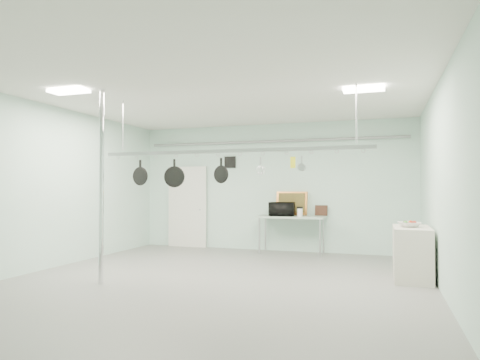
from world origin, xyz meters
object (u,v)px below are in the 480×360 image
(side_cabinet, at_px, (412,253))
(coffee_canister, at_px, (300,212))
(skillet_left, at_px, (140,173))
(microwave, at_px, (282,209))
(fruit_bowl, at_px, (409,225))
(chrome_pole, at_px, (101,186))
(skillet_right, at_px, (221,170))
(prep_table, at_px, (291,219))
(skillet_mid, at_px, (174,173))
(pot_rack, at_px, (229,149))

(side_cabinet, xyz_separation_m, coffee_canister, (-2.31, 2.01, 0.55))
(skillet_left, bearing_deg, microwave, 68.38)
(fruit_bowl, bearing_deg, microwave, 141.52)
(side_cabinet, bearing_deg, fruit_bowl, -123.45)
(chrome_pole, bearing_deg, skillet_right, 27.13)
(prep_table, bearing_deg, skillet_right, -99.36)
(chrome_pole, xyz_separation_m, skillet_left, (0.17, 0.90, 0.25))
(prep_table, height_order, skillet_left, skillet_left)
(prep_table, height_order, skillet_right, skillet_right)
(side_cabinet, relative_size, skillet_right, 2.89)
(coffee_canister, distance_m, skillet_right, 3.32)
(skillet_mid, bearing_deg, skillet_right, -10.98)
(skillet_right, bearing_deg, skillet_left, -162.91)
(skillet_left, bearing_deg, coffee_canister, 62.04)
(fruit_bowl, relative_size, skillet_right, 0.87)
(pot_rack, xyz_separation_m, coffee_canister, (0.64, 3.11, -1.23))
(prep_table, bearing_deg, pot_rack, -96.91)
(microwave, bearing_deg, coffee_canister, 163.53)
(side_cabinet, height_order, pot_rack, pot_rack)
(pot_rack, distance_m, microwave, 3.41)
(chrome_pole, bearing_deg, microwave, 62.99)
(skillet_right, bearing_deg, side_cabinet, 36.67)
(chrome_pole, distance_m, microwave, 4.63)
(pot_rack, distance_m, skillet_right, 0.38)
(microwave, height_order, skillet_left, skillet_left)
(prep_table, distance_m, skillet_right, 3.50)
(fruit_bowl, bearing_deg, skillet_left, -167.36)
(coffee_canister, xyz_separation_m, skillet_left, (-2.36, -3.11, 0.85))
(side_cabinet, height_order, microwave, microwave)
(side_cabinet, relative_size, pot_rack, 0.25)
(chrome_pole, xyz_separation_m, side_cabinet, (4.85, 2.00, -1.15))
(skillet_mid, bearing_deg, microwave, 58.09)
(pot_rack, relative_size, fruit_bowl, 13.37)
(coffee_canister, height_order, skillet_mid, skillet_mid)
(microwave, relative_size, coffee_canister, 3.10)
(side_cabinet, bearing_deg, prep_table, 139.21)
(coffee_canister, bearing_deg, skillet_mid, -118.27)
(side_cabinet, bearing_deg, coffee_canister, 139.02)
(chrome_pole, height_order, side_cabinet, chrome_pole)
(prep_table, xyz_separation_m, side_cabinet, (2.55, -2.20, -0.38))
(pot_rack, height_order, skillet_mid, pot_rack)
(prep_table, height_order, pot_rack, pot_rack)
(skillet_left, bearing_deg, fruit_bowl, 21.94)
(side_cabinet, height_order, skillet_right, skillet_right)
(prep_table, distance_m, microwave, 0.33)
(microwave, distance_m, skillet_mid, 3.51)
(skillet_mid, bearing_deg, chrome_pole, -144.88)
(skillet_right, bearing_deg, pot_rack, 17.09)
(pot_rack, xyz_separation_m, microwave, (0.19, 3.20, -1.16))
(prep_table, relative_size, microwave, 2.71)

